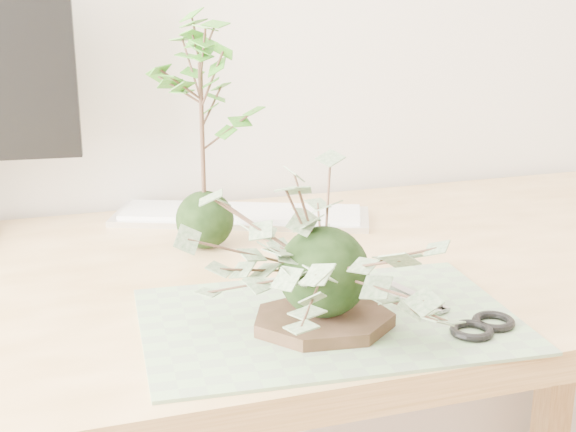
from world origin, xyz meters
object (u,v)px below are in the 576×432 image
object	(u,v)px
maple_kokedama	(200,78)
keyboard	(241,215)
ivy_kokedama	(324,231)
desk	(261,326)

from	to	relation	value
maple_kokedama	keyboard	distance (m)	0.29
ivy_kokedama	keyboard	distance (m)	0.46
ivy_kokedama	keyboard	xyz separation A→B (m)	(0.02, 0.45, -0.11)
ivy_kokedama	maple_kokedama	world-z (taller)	maple_kokedama
desk	maple_kokedama	size ratio (longest dim) A/B	4.46
maple_kokedama	keyboard	world-z (taller)	maple_kokedama
desk	maple_kokedama	world-z (taller)	maple_kokedama
desk	keyboard	bearing A→B (deg)	81.57
maple_kokedama	keyboard	xyz separation A→B (m)	(0.09, 0.12, -0.24)
ivy_kokedama	desk	bearing A→B (deg)	93.30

